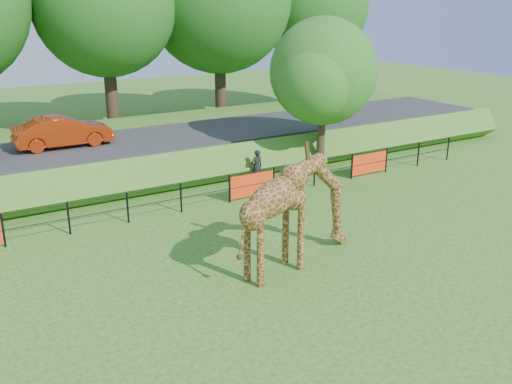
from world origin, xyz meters
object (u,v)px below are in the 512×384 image
Objects in this scene: giraffe at (297,213)px; car_red at (63,132)px; visitor at (257,167)px; tree_east at (324,75)px.

giraffe reaches higher than car_red.
giraffe is at bearing -163.12° from car_red.
car_red is 2.75× the size of visitor.
giraffe is at bearing -131.54° from tree_east.
visitor is (6.66, -4.84, -1.35)m from car_red.
car_red is 11.39m from tree_east.
tree_east is at bearing -179.76° from visitor.
visitor is at bearing -178.29° from tree_east.
tree_east is at bearing 35.50° from giraffe.
giraffe is 1.12× the size of car_red.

